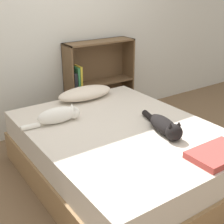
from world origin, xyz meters
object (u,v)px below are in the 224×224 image
at_px(pillow, 85,93).
at_px(cat_dark, 165,126).
at_px(bed, 121,154).
at_px(bookshelf, 96,81).
at_px(cat_light, 59,115).

xyz_separation_m(pillow, cat_dark, (0.14, -1.10, -0.01)).
height_order(bed, bookshelf, bookshelf).
bearing_deg(pillow, bookshelf, 47.37).
xyz_separation_m(pillow, cat_light, (-0.50, -0.40, 0.00)).
bearing_deg(bookshelf, pillow, -132.63).
distance_m(bed, cat_light, 0.67).
relative_size(bed, bookshelf, 1.89).
xyz_separation_m(pillow, bookshelf, (0.44, 0.48, -0.06)).
bearing_deg(pillow, cat_light, -141.65).
relative_size(pillow, cat_light, 1.14).
distance_m(bed, bookshelf, 1.43).
bearing_deg(bed, cat_light, 133.85).
relative_size(cat_light, cat_dark, 0.92).
xyz_separation_m(cat_light, cat_dark, (0.64, -0.70, -0.01)).
bearing_deg(bed, cat_dark, -49.37).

